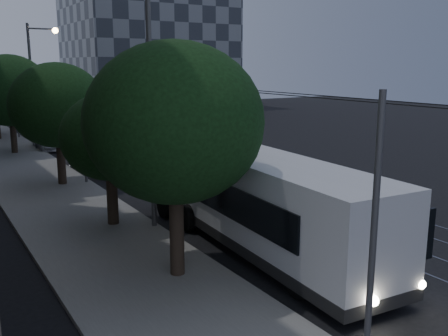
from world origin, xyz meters
name	(u,v)px	position (x,y,z in m)	size (l,w,h in m)	color
ground	(276,216)	(0.00, 0.00, 0.00)	(120.00, 120.00, 0.00)	black
sidewalk	(12,158)	(-7.50, 20.00, 0.07)	(5.00, 90.00, 0.15)	gray
tram_rails	(147,147)	(2.50, 20.00, 0.01)	(4.52, 90.00, 0.02)	gray
overhead_wires	(46,107)	(-4.97, 20.00, 3.47)	(2.23, 90.00, 6.00)	black
building_distant_right	(148,26)	(18.00, 55.00, 12.00)	(22.00, 18.00, 24.00)	#343A43
trolleybus	(252,197)	(-2.90, -2.32, 1.80)	(3.51, 13.11, 5.63)	silver
pickup_silver	(109,156)	(-2.98, 12.83, 0.90)	(2.97, 6.44, 1.79)	#ABAEB3
car_white_a	(91,147)	(-2.70, 17.57, 0.78)	(1.83, 4.56, 1.55)	silver
car_white_b	(49,140)	(-4.30, 23.03, 0.66)	(1.84, 4.54, 1.32)	white
car_white_c	(57,138)	(-3.37, 24.50, 0.64)	(1.35, 3.86, 1.27)	silver
car_white_d	(43,130)	(-3.36, 29.50, 0.70)	(1.64, 4.08, 1.39)	white
tree_0	(175,123)	(-6.50, -3.53, 4.79)	(5.24, 5.24, 7.16)	#2D2119
tree_1	(109,137)	(-6.50, 2.26, 3.66)	(3.82, 3.82, 5.40)	#2D2119
tree_2	(57,105)	(-6.50, 10.29, 4.33)	(4.93, 4.93, 6.57)	#2D2119
tree_3	(10,91)	(-7.00, 21.86, 4.60)	(5.63, 5.63, 7.14)	#2D2119
streetlamp_near	(160,70)	(-4.78, 1.14, 6.24)	(2.50, 0.44, 10.40)	#555457
streetlamp_far	(37,74)	(-4.79, 23.24, 5.69)	(2.29, 0.44, 9.39)	#555457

